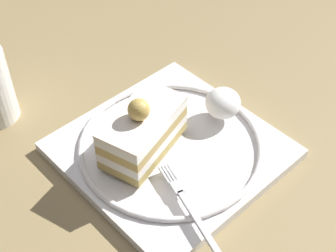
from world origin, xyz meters
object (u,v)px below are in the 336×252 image
object	(u,v)px
whipped_cream_dollop	(223,103)
dessert_plate	(168,151)
fork	(187,204)
cake_slice	(143,131)

from	to	relation	value
whipped_cream_dollop	dessert_plate	bearing A→B (deg)	-99.02
fork	cake_slice	bearing A→B (deg)	163.45
dessert_plate	cake_slice	distance (m)	0.05
cake_slice	fork	size ratio (longest dim) A/B	0.97
cake_slice	whipped_cream_dollop	world-z (taller)	cake_slice
dessert_plate	cake_slice	bearing A→B (deg)	-128.23
whipped_cream_dollop	fork	bearing A→B (deg)	-65.89
whipped_cream_dollop	fork	size ratio (longest dim) A/B	0.36
dessert_plate	fork	size ratio (longest dim) A/B	2.06
whipped_cream_dollop	cake_slice	bearing A→B (deg)	-106.24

